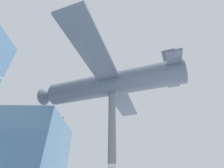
# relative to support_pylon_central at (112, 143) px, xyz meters

# --- Properties ---
(glass_pavilion_right) EXTENTS (9.62, 11.96, 9.05)m
(glass_pavilion_right) POSITION_rel_support_pylon_central_xyz_m (8.76, 11.96, 0.42)
(glass_pavilion_right) COLOR slate
(glass_pavilion_right) RESTS_ON ground_plane
(support_pylon_central) EXTENTS (0.56, 0.56, 7.64)m
(support_pylon_central) POSITION_rel_support_pylon_central_xyz_m (0.00, 0.00, 0.00)
(support_pylon_central) COLOR slate
(support_pylon_central) RESTS_ON ground_plane
(suspended_airplane) EXTENTS (13.94, 13.10, 3.43)m
(suspended_airplane) POSITION_rel_support_pylon_central_xyz_m (0.11, 0.31, 4.83)
(suspended_airplane) COLOR #4C5666
(suspended_airplane) RESTS_ON support_pylon_central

